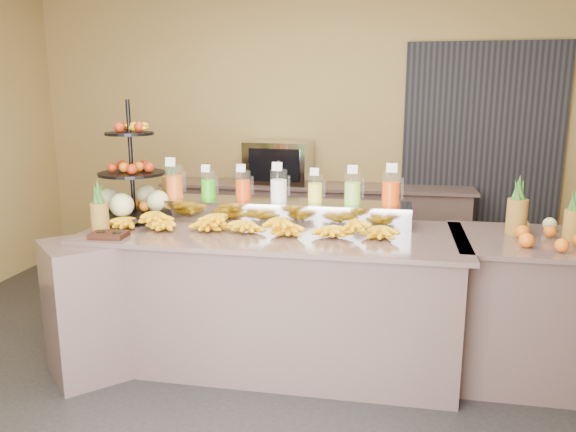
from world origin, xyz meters
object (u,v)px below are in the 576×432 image
(banana_heap, at_px, (249,222))
(fruit_stand, at_px, (138,189))
(right_fruit_pile, at_px, (544,229))
(pitcher_tray, at_px, (279,211))
(condiment_caddy, at_px, (109,235))
(oven_warmer, at_px, (279,162))

(banana_heap, height_order, fruit_stand, fruit_stand)
(right_fruit_pile, bearing_deg, banana_heap, -176.05)
(pitcher_tray, distance_m, condiment_caddy, 1.17)
(fruit_stand, height_order, oven_warmer, fruit_stand)
(pitcher_tray, xyz_separation_m, oven_warmer, (-0.34, 1.67, 0.14))
(oven_warmer, bearing_deg, pitcher_tray, -74.50)
(pitcher_tray, relative_size, fruit_stand, 2.16)
(pitcher_tray, height_order, condiment_caddy, pitcher_tray)
(pitcher_tray, xyz_separation_m, fruit_stand, (-1.02, -0.10, 0.14))
(pitcher_tray, distance_m, oven_warmer, 1.71)
(banana_heap, bearing_deg, pitcher_tray, 68.85)
(fruit_stand, distance_m, condiment_caddy, 0.58)
(condiment_caddy, bearing_deg, right_fruit_pile, 9.19)
(right_fruit_pile, bearing_deg, pitcher_tray, 173.22)
(right_fruit_pile, height_order, oven_warmer, oven_warmer)
(pitcher_tray, bearing_deg, oven_warmer, 101.62)
(condiment_caddy, relative_size, right_fruit_pile, 0.50)
(banana_heap, relative_size, right_fruit_pile, 4.43)
(pitcher_tray, bearing_deg, condiment_caddy, -146.56)
(banana_heap, xyz_separation_m, oven_warmer, (-0.21, 2.00, 0.14))
(banana_heap, bearing_deg, oven_warmer, 96.11)
(fruit_stand, bearing_deg, oven_warmer, 79.44)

